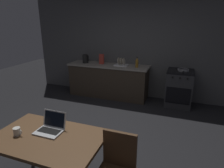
{
  "coord_description": "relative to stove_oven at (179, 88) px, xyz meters",
  "views": [
    {
      "loc": [
        1.27,
        -2.56,
        2.02
      ],
      "look_at": [
        -0.01,
        0.92,
        0.8
      ],
      "focal_mm": 31.43,
      "sensor_mm": 36.0,
      "label": 1
    }
  ],
  "objects": [
    {
      "name": "coffee_mug",
      "position": [
        -1.74,
        -3.24,
        0.32
      ],
      "size": [
        0.12,
        0.08,
        0.1
      ],
      "color": "silver",
      "rests_on": "dining_table"
    },
    {
      "name": "kitchen_counter",
      "position": [
        -1.83,
        0.0,
        0.0
      ],
      "size": [
        2.16,
        0.64,
        0.88
      ],
      "color": "#382D23",
      "rests_on": "ground_plane"
    },
    {
      "name": "dining_table",
      "position": [
        -1.38,
        -3.15,
        0.2
      ],
      "size": [
        1.3,
        0.82,
        0.71
      ],
      "color": "brown",
      "rests_on": "ground_plane"
    },
    {
      "name": "electric_kettle",
      "position": [
        -2.51,
        0.0,
        0.56
      ],
      "size": [
        0.18,
        0.16,
        0.24
      ],
      "color": "black",
      "rests_on": "kitchen_counter"
    },
    {
      "name": "back_wall",
      "position": [
        -0.95,
        0.35,
        0.97
      ],
      "size": [
        6.4,
        0.1,
        2.83
      ],
      "primitive_type": "cube",
      "color": "#515152",
      "rests_on": "ground_plane"
    },
    {
      "name": "frying_pan",
      "position": [
        0.05,
        -0.03,
        0.47
      ],
      "size": [
        0.26,
        0.43,
        0.05
      ],
      "color": "gray",
      "rests_on": "stove_oven"
    },
    {
      "name": "chair",
      "position": [
        -0.53,
        -3.12,
        0.06
      ],
      "size": [
        0.4,
        0.4,
        0.88
      ],
      "rotation": [
        0.0,
        0.0,
        -0.22
      ],
      "color": "#4C331E",
      "rests_on": "ground_plane"
    },
    {
      "name": "laptop",
      "position": [
        -1.42,
        -3.03,
        0.32
      ],
      "size": [
        0.32,
        0.28,
        0.22
      ],
      "rotation": [
        0.0,
        0.0,
        -0.2
      ],
      "color": "silver",
      "rests_on": "dining_table"
    },
    {
      "name": "ground_plane",
      "position": [
        -1.25,
        -2.2,
        -0.44
      ],
      "size": [
        12.0,
        12.0,
        0.0
      ],
      "primitive_type": "plane",
      "color": "black"
    },
    {
      "name": "stove_oven",
      "position": [
        0.0,
        0.0,
        0.0
      ],
      "size": [
        0.6,
        0.62,
        0.88
      ],
      "color": "#2D2D30",
      "rests_on": "ground_plane"
    },
    {
      "name": "cereal_box",
      "position": [
        -2.03,
        0.02,
        0.57
      ],
      "size": [
        0.13,
        0.05,
        0.26
      ],
      "color": "#B2382D",
      "rests_on": "kitchen_counter"
    },
    {
      "name": "bottle",
      "position": [
        -1.05,
        -0.05,
        0.57
      ],
      "size": [
        0.07,
        0.07,
        0.26
      ],
      "color": "#8C601E",
      "rests_on": "kitchen_counter"
    },
    {
      "name": "dish_rack",
      "position": [
        -1.47,
        0.0,
        0.49
      ],
      "size": [
        0.34,
        0.26,
        0.21
      ],
      "color": "silver",
      "rests_on": "kitchen_counter"
    }
  ]
}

